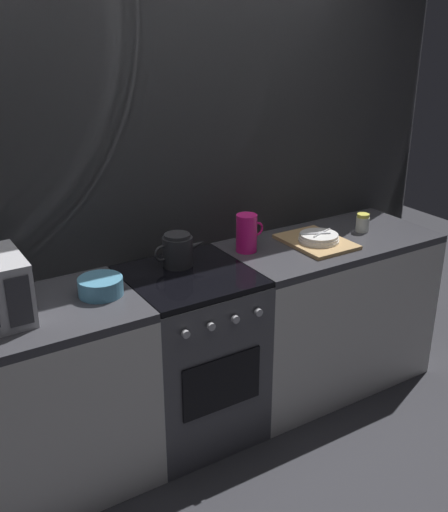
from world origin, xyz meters
The scene contains 10 objects.
ground_plane centered at (0.00, 0.00, 0.00)m, with size 8.00×8.00×0.00m, color #2D2D33.
back_wall centered at (0.00, 0.32, 1.20)m, with size 3.60×0.05×2.40m.
counter_left centered at (-0.90, 0.00, 0.45)m, with size 1.20×0.60×0.90m.
stove_unit centered at (0.00, 0.00, 0.45)m, with size 0.60×0.63×0.90m.
counter_right centered at (0.90, 0.00, 0.45)m, with size 1.20×0.60×0.90m.
kettle centered at (0.01, 0.12, 0.98)m, with size 0.28×0.15×0.17m.
mixing_bowl centered at (-0.44, 0.01, 0.94)m, with size 0.20×0.20×0.08m, color teal.
pitcher centered at (0.40, 0.10, 1.00)m, with size 0.16×0.11×0.20m.
dish_pile centered at (0.79, -0.02, 0.92)m, with size 0.30×0.40×0.07m.
spice_jar centered at (1.14, 0.01, 0.95)m, with size 0.08×0.08×0.10m.
Camera 1 is at (-1.25, -2.34, 2.07)m, focal length 42.24 mm.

